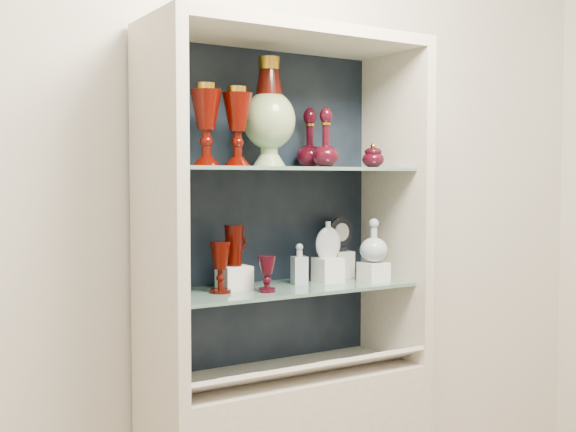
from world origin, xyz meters
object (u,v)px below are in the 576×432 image
ruby_decanter_b (310,136)px  clear_round_decanter (374,242)px  ruby_pitcher (234,245)px  pedestal_lamp_left (206,125)px  flat_flask (328,239)px  ruby_goblet_tall (220,267)px  cameo_medallion (341,234)px  lidded_bowl (373,155)px  enamel_urn (269,112)px  clear_square_bottle (299,264)px  cobalt_goblet (169,271)px  ruby_goblet_small (267,274)px  pedestal_lamp_right (237,127)px  ruby_decanter_a (326,134)px

ruby_decanter_b → clear_round_decanter: bearing=-40.5°
ruby_decanter_b → ruby_pitcher: size_ratio=1.66×
pedestal_lamp_left → flat_flask: 0.63m
ruby_goblet_tall → cameo_medallion: (0.57, 0.10, 0.08)m
cameo_medallion → lidded_bowl: bearing=-73.1°
enamel_urn → ruby_decanter_b: 0.24m
clear_square_bottle → cobalt_goblet: bearing=-177.1°
enamel_urn → flat_flask: enamel_urn is taller
ruby_decanter_b → lidded_bowl: 0.25m
ruby_decanter_b → ruby_goblet_small: bearing=-149.4°
pedestal_lamp_left → ruby_goblet_tall: pedestal_lamp_left is taller
enamel_urn → lidded_bowl: (0.42, -0.05, -0.14)m
pedestal_lamp_right → clear_round_decanter: bearing=-4.4°
pedestal_lamp_left → cobalt_goblet: pedestal_lamp_left is taller
pedestal_lamp_right → clear_square_bottle: pedestal_lamp_right is taller
ruby_decanter_a → ruby_goblet_tall: 0.61m
lidded_bowl → cameo_medallion: bearing=111.9°
ruby_decanter_b → ruby_goblet_small: ruby_decanter_b is taller
ruby_goblet_tall → ruby_goblet_small: bearing=-25.3°
cobalt_goblet → ruby_goblet_tall: same height
lidded_bowl → ruby_goblet_tall: (-0.62, 0.03, -0.38)m
cobalt_goblet → lidded_bowl: bearing=-2.0°
ruby_goblet_small → cobalt_goblet: bearing=168.2°
flat_flask → cameo_medallion: 0.15m
ruby_pitcher → clear_round_decanter: 0.54m
clear_round_decanter → cobalt_goblet: bearing=176.0°
pedestal_lamp_left → ruby_decanter_b: (0.47, 0.10, -0.02)m
ruby_pitcher → clear_square_bottle: (0.25, -0.02, -0.08)m
enamel_urn → ruby_goblet_small: 0.56m
ruby_decanter_b → ruby_pitcher: 0.52m
cameo_medallion → pedestal_lamp_right: bearing=-172.2°
pedestal_lamp_left → pedestal_lamp_right: 0.11m
ruby_goblet_tall → clear_round_decanter: clear_round_decanter is taller
ruby_decanter_a → ruby_decanter_b: size_ratio=1.01×
enamel_urn → clear_square_bottle: 0.55m
enamel_urn → cobalt_goblet: bearing=-176.7°
ruby_decanter_b → clear_square_bottle: bearing=-141.6°
pedestal_lamp_right → ruby_goblet_small: (0.08, -0.05, -0.49)m
clear_square_bottle → flat_flask: bearing=-4.2°
pedestal_lamp_right → ruby_decanter_b: pedestal_lamp_right is taller
ruby_goblet_tall → ruby_pitcher: bearing=33.2°
enamel_urn → clear_square_bottle: bearing=1.5°
cobalt_goblet → ruby_goblet_small: size_ratio=1.41×
ruby_goblet_tall → clear_square_bottle: (0.33, 0.03, -0.01)m
pedestal_lamp_right → clear_square_bottle: bearing=8.2°
pedestal_lamp_left → ruby_decanter_b: bearing=11.6°
ruby_pitcher → clear_round_decanter: bearing=-28.2°
cobalt_goblet → ruby_goblet_small: cobalt_goblet is taller
lidded_bowl → ruby_goblet_small: (-0.48, -0.04, -0.41)m
ruby_decanter_a → ruby_goblet_tall: ruby_decanter_a is taller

